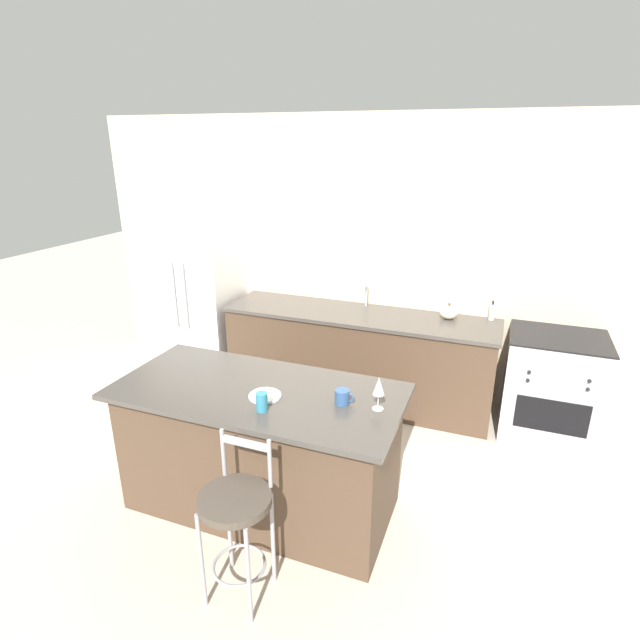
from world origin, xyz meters
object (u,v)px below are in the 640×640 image
(bar_stool_near, at_px, (236,515))
(tumbler_cup, at_px, (262,402))
(refrigerator, at_px, (201,295))
(soap_bottle, at_px, (492,312))
(oven_range, at_px, (552,386))
(coffee_mug, at_px, (343,397))
(wine_glass, at_px, (379,387))
(pumpkin_decoration, at_px, (449,312))
(dinner_plate, at_px, (265,395))

(bar_stool_near, relative_size, tumbler_cup, 8.21)
(refrigerator, relative_size, soap_bottle, 9.81)
(oven_range, xyz_separation_m, coffee_mug, (-1.34, -1.71, 0.51))
(oven_range, bearing_deg, bar_stool_near, -124.86)
(oven_range, xyz_separation_m, wine_glass, (-1.12, -1.70, 0.61))
(refrigerator, bearing_deg, tumbler_cup, -48.33)
(pumpkin_decoration, bearing_deg, soap_bottle, 17.21)
(wine_glass, height_order, pumpkin_decoration, wine_glass)
(refrigerator, xyz_separation_m, dinner_plate, (1.68, -1.80, 0.04))
(oven_range, relative_size, soap_bottle, 5.05)
(wine_glass, relative_size, soap_bottle, 1.18)
(pumpkin_decoration, bearing_deg, tumbler_cup, -111.57)
(refrigerator, relative_size, bar_stool_near, 1.84)
(wine_glass, height_order, soap_bottle, wine_glass)
(coffee_mug, xyz_separation_m, tumbler_cup, (-0.43, -0.26, 0.01))
(refrigerator, height_order, bar_stool_near, refrigerator)
(refrigerator, xyz_separation_m, oven_range, (3.51, 0.00, -0.43))
(refrigerator, height_order, pumpkin_decoration, refrigerator)
(bar_stool_near, relative_size, coffee_mug, 7.82)
(bar_stool_near, relative_size, dinner_plate, 4.63)
(bar_stool_near, relative_size, soap_bottle, 5.33)
(refrigerator, distance_m, soap_bottle, 2.96)
(refrigerator, distance_m, oven_range, 3.54)
(oven_range, distance_m, dinner_plate, 2.61)
(dinner_plate, relative_size, wine_glass, 0.98)
(dinner_plate, relative_size, pumpkin_decoration, 1.30)
(dinner_plate, bearing_deg, bar_stool_near, -78.25)
(oven_range, relative_size, pumpkin_decoration, 5.69)
(soap_bottle, bearing_deg, pumpkin_decoration, -162.79)
(wine_glass, relative_size, tumbler_cup, 1.81)
(refrigerator, height_order, wine_glass, refrigerator)
(dinner_plate, height_order, pumpkin_decoration, pumpkin_decoration)
(dinner_plate, bearing_deg, oven_range, 44.63)
(oven_range, bearing_deg, coffee_mug, -128.13)
(refrigerator, relative_size, tumbler_cup, 15.11)
(refrigerator, relative_size, pumpkin_decoration, 11.06)
(refrigerator, xyz_separation_m, tumbler_cup, (1.75, -1.96, 0.09))
(wine_glass, bearing_deg, coffee_mug, -177.26)
(wine_glass, bearing_deg, pumpkin_decoration, 84.30)
(wine_glass, xyz_separation_m, coffee_mug, (-0.22, -0.01, -0.11))
(oven_range, height_order, coffee_mug, coffee_mug)
(tumbler_cup, bearing_deg, refrigerator, 131.67)
(refrigerator, height_order, soap_bottle, refrigerator)
(coffee_mug, height_order, soap_bottle, soap_bottle)
(dinner_plate, height_order, wine_glass, wine_glass)
(refrigerator, relative_size, oven_range, 1.94)
(coffee_mug, bearing_deg, dinner_plate, -168.72)
(oven_range, bearing_deg, refrigerator, -179.95)
(coffee_mug, distance_m, tumbler_cup, 0.50)
(dinner_plate, xyz_separation_m, tumbler_cup, (0.06, -0.16, 0.05))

